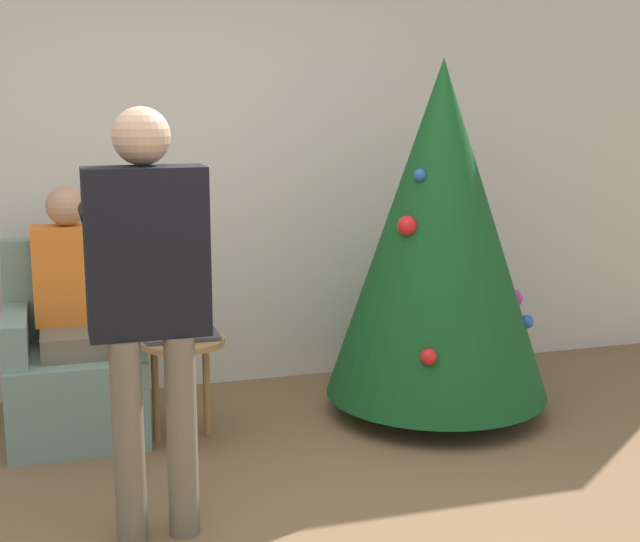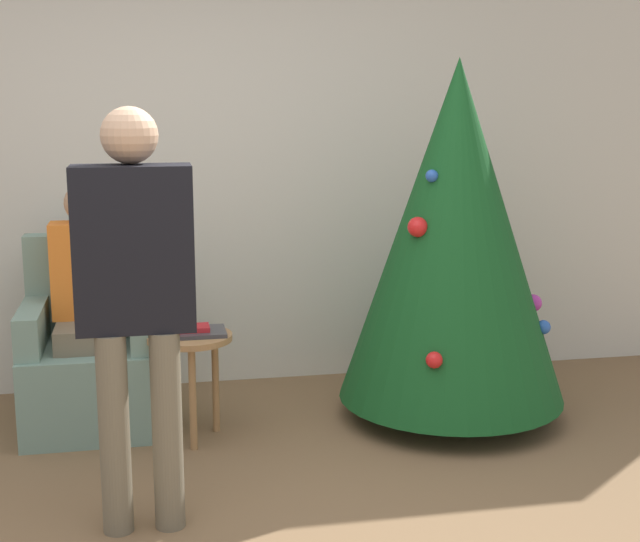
% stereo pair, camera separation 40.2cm
% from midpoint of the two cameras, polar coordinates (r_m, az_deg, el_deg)
% --- Properties ---
extents(wall_back, '(8.00, 0.06, 2.70)m').
position_cam_midpoint_polar(wall_back, '(5.23, -11.80, 7.01)').
color(wall_back, beige).
rests_on(wall_back, ground_plane).
extents(christmas_tree, '(1.20, 1.20, 1.90)m').
position_cam_midpoint_polar(christmas_tree, '(4.73, 5.27, 2.57)').
color(christmas_tree, brown).
rests_on(christmas_tree, ground_plane).
extents(armchair, '(0.67, 0.73, 0.98)m').
position_cam_midpoint_polar(armchair, '(4.81, -17.77, -5.90)').
color(armchair, gray).
rests_on(armchair, ground_plane).
extents(person_seated, '(0.36, 0.46, 1.26)m').
position_cam_midpoint_polar(person_seated, '(4.70, -18.02, -1.84)').
color(person_seated, '#6B604C').
rests_on(person_seated, ground_plane).
extents(person_standing, '(0.46, 0.57, 1.67)m').
position_cam_midpoint_polar(person_standing, '(3.46, -14.24, -0.85)').
color(person_standing, '#6B604C').
rests_on(person_standing, ground_plane).
extents(side_stool, '(0.42, 0.42, 0.54)m').
position_cam_midpoint_polar(side_stool, '(4.46, -11.40, -5.36)').
color(side_stool, '#A37547').
rests_on(side_stool, ground_plane).
extents(laptop, '(0.36, 0.22, 0.02)m').
position_cam_midpoint_polar(laptop, '(4.44, -11.44, -4.15)').
color(laptop, '#38383D').
rests_on(laptop, side_stool).
extents(book, '(0.20, 0.12, 0.02)m').
position_cam_midpoint_polar(book, '(4.43, -11.46, -3.87)').
color(book, '#B21E23').
rests_on(book, laptop).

